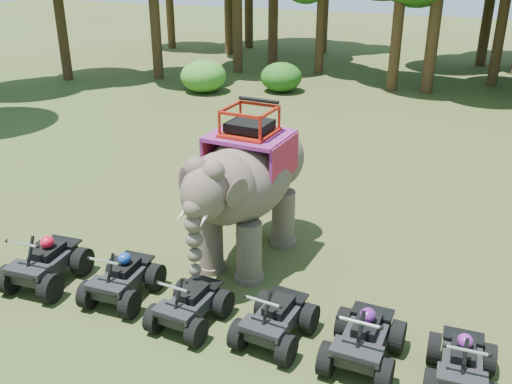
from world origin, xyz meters
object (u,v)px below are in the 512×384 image
atv_1 (122,273)px  atv_2 (189,298)px  atv_3 (275,312)px  atv_0 (45,256)px  atv_4 (365,332)px  elephant (248,185)px  atv_5 (463,358)px

atv_1 → atv_2: atv_1 is taller
atv_1 → atv_2: bearing=-10.5°
atv_2 → atv_3: size_ratio=0.97×
atv_0 → atv_4: atv_0 is taller
atv_0 → atv_1: 1.96m
elephant → atv_1: elephant is taller
atv_1 → atv_0: bearing=-178.1°
elephant → atv_0: elephant is taller
elephant → atv_5: 6.04m
atv_4 → atv_2: bearing=-175.7°
atv_1 → atv_4: size_ratio=0.96×
atv_0 → atv_5: bearing=-3.2°
atv_2 → atv_1: bearing=176.3°
atv_0 → atv_2: atv_0 is taller
atv_1 → atv_5: (7.04, -0.08, -0.03)m
atv_3 → atv_4: size_ratio=0.95×
atv_4 → atv_5: bearing=2.2°
elephant → atv_4: size_ratio=2.60×
atv_4 → atv_5: size_ratio=1.09×
atv_0 → atv_2: 3.76m
elephant → atv_3: elephant is taller
atv_2 → elephant: bearing=93.7°
elephant → atv_2: size_ratio=2.81×
atv_1 → atv_2: (1.80, -0.26, -0.03)m
elephant → atv_5: bearing=-24.0°
atv_4 → atv_1: bearing=-179.4°
atv_1 → atv_3: bearing=-3.7°
atv_0 → atv_5: 8.99m
atv_1 → atv_5: atv_1 is taller
atv_3 → atv_1: bearing=-176.0°
atv_1 → atv_3: 3.59m
atv_5 → elephant: bearing=149.3°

